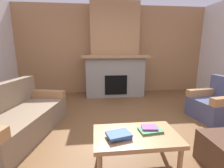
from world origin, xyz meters
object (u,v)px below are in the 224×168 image
(armchair, at_px, (215,104))
(coffee_table, at_px, (136,138))
(couch, at_px, (17,118))
(fireplace, at_px, (114,57))

(armchair, height_order, coffee_table, armchair)
(couch, distance_m, armchair, 3.74)
(couch, xyz_separation_m, armchair, (3.74, 0.25, 0.01))
(armchair, bearing_deg, coffee_table, -148.53)
(coffee_table, bearing_deg, armchair, 31.47)
(fireplace, distance_m, couch, 3.08)
(fireplace, bearing_deg, armchair, -47.63)
(armchair, bearing_deg, couch, -176.20)
(fireplace, xyz_separation_m, coffee_table, (-0.14, -3.22, -0.79))
(fireplace, xyz_separation_m, couch, (-1.90, -2.26, -0.88))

